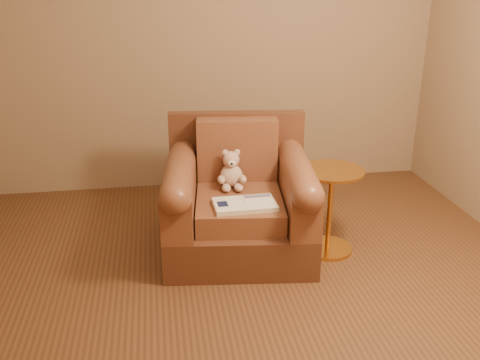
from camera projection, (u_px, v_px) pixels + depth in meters
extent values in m
plane|color=brown|center=(248.00, 303.00, 3.20)|extent=(4.00, 4.00, 0.00)
cube|color=#94785B|center=(209.00, 35.00, 4.55)|extent=(4.00, 0.02, 2.70)
cube|color=#94785B|center=(465.00, 304.00, 0.87)|extent=(4.00, 0.02, 2.70)
cube|color=#562E1C|center=(239.00, 231.00, 3.78)|extent=(1.10, 1.06, 0.28)
cube|color=#562E1C|center=(237.00, 152.00, 4.01)|extent=(1.00, 0.21, 0.62)
cube|color=brown|center=(239.00, 206.00, 3.66)|extent=(0.65, 0.76, 0.15)
cube|color=brown|center=(237.00, 149.00, 3.87)|extent=(0.59, 0.23, 0.45)
cube|color=brown|center=(180.00, 196.00, 3.61)|extent=(0.30, 0.86, 0.32)
cube|color=brown|center=(297.00, 194.00, 3.64)|extent=(0.30, 0.86, 0.32)
cylinder|color=brown|center=(179.00, 174.00, 3.55)|extent=(0.30, 0.86, 0.20)
cylinder|color=brown|center=(298.00, 172.00, 3.58)|extent=(0.30, 0.86, 0.20)
ellipsoid|color=#CAA28D|center=(231.00, 176.00, 3.78)|extent=(0.16, 0.14, 0.17)
sphere|color=#CAA28D|center=(231.00, 160.00, 3.74)|extent=(0.12, 0.12, 0.12)
ellipsoid|color=#CAA28D|center=(225.00, 153.00, 3.73)|extent=(0.05, 0.03, 0.05)
ellipsoid|color=#CAA28D|center=(237.00, 152.00, 3.73)|extent=(0.05, 0.03, 0.05)
ellipsoid|color=beige|center=(232.00, 164.00, 3.69)|extent=(0.06, 0.04, 0.05)
sphere|color=black|center=(232.00, 164.00, 3.67)|extent=(0.02, 0.02, 0.02)
ellipsoid|color=#CAA28D|center=(221.00, 180.00, 3.71)|extent=(0.05, 0.11, 0.05)
ellipsoid|color=#CAA28D|center=(243.00, 179.00, 3.72)|extent=(0.05, 0.11, 0.05)
ellipsoid|color=#CAA28D|center=(226.00, 188.00, 3.70)|extent=(0.06, 0.11, 0.05)
ellipsoid|color=#CAA28D|center=(239.00, 188.00, 3.71)|extent=(0.06, 0.11, 0.05)
cube|color=beige|center=(245.00, 205.00, 3.47)|extent=(0.41, 0.25, 0.03)
cube|color=white|center=(229.00, 204.00, 3.44)|extent=(0.20, 0.25, 0.00)
cube|color=white|center=(260.00, 201.00, 3.48)|extent=(0.20, 0.25, 0.00)
cube|color=beige|center=(245.00, 202.00, 3.46)|extent=(0.02, 0.24, 0.00)
cube|color=#0F1638|center=(223.00, 204.00, 3.43)|extent=(0.07, 0.09, 0.00)
cube|color=slate|center=(257.00, 196.00, 3.56)|extent=(0.18, 0.06, 0.00)
cylinder|color=gold|center=(327.00, 248.00, 3.81)|extent=(0.35, 0.35, 0.03)
cylinder|color=gold|center=(330.00, 211.00, 3.70)|extent=(0.03, 0.03, 0.57)
cylinder|color=gold|center=(332.00, 171.00, 3.60)|extent=(0.44, 0.44, 0.02)
cylinder|color=gold|center=(332.00, 173.00, 3.60)|extent=(0.03, 0.03, 0.02)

